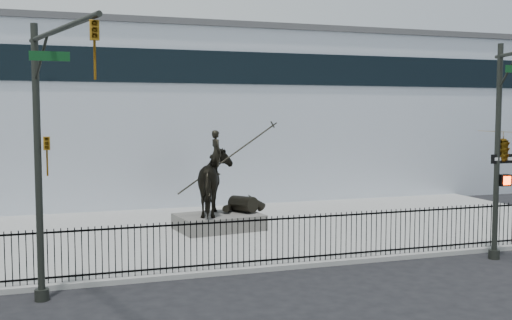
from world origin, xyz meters
name	(u,v)px	position (x,y,z in m)	size (l,w,h in m)	color
ground	(299,279)	(0.00, 0.00, 0.00)	(120.00, 120.00, 0.00)	black
plaza	(232,231)	(0.00, 7.00, 0.07)	(30.00, 12.00, 0.15)	gray
building	(173,117)	(0.00, 20.00, 4.50)	(44.00, 14.00, 9.00)	silver
picket_fence	(283,239)	(0.00, 1.25, 0.90)	(22.10, 0.10, 1.50)	black
statue_plinth	(219,222)	(-0.53, 7.08, 0.45)	(3.24, 2.23, 0.61)	#585550
equestrian_statue	(220,182)	(-0.47, 7.09, 2.03)	(4.12, 2.86, 3.52)	black
traffic_signal_left	(47,145)	(-6.75, -0.62, 4.03)	(1.52, 4.84, 7.00)	#252823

